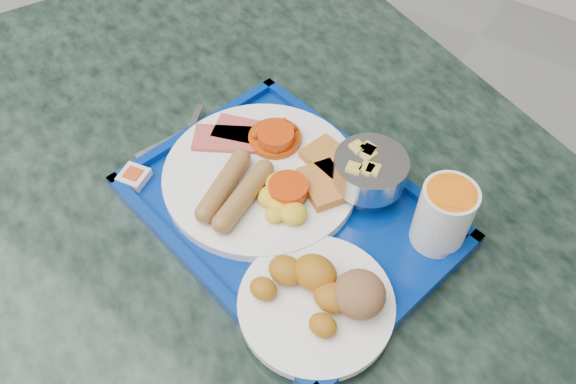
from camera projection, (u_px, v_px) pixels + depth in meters
The scene contains 9 objects.
table at pixel (275, 274), 0.96m from camera, with size 1.56×1.35×0.82m.
tray at pixel (288, 212), 0.77m from camera, with size 0.48×0.40×0.03m.
main_plate at pixel (265, 174), 0.79m from camera, with size 0.28×0.28×0.04m.
bread_plate at pixel (323, 296), 0.66m from camera, with size 0.19×0.19×0.06m.
fruit_bowl at pixel (370, 171), 0.75m from camera, with size 0.10×0.10×0.07m.
juice_cup at pixel (444, 214), 0.70m from camera, with size 0.07×0.07×0.10m.
spoon at pixel (224, 118), 0.87m from camera, with size 0.09×0.16×0.01m.
knife at pixel (190, 131), 0.85m from camera, with size 0.01×0.18×0.00m, color #ABABAD.
jam_packet at pixel (134, 177), 0.79m from camera, with size 0.04×0.04×0.01m.
Camera 1 is at (1.10, 0.58, 1.45)m, focal length 35.00 mm.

